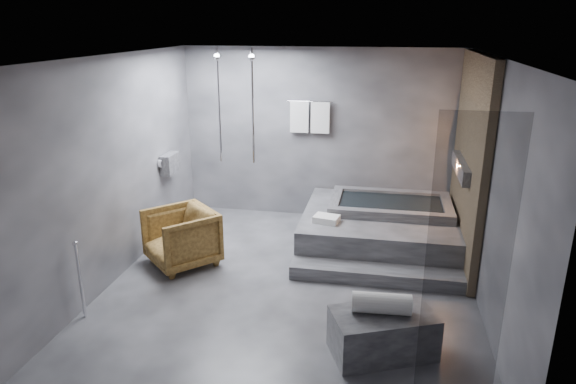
# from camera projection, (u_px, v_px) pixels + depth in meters

# --- Properties ---
(room) EXTENTS (5.00, 5.04, 2.82)m
(room) POSITION_uv_depth(u_px,v_px,m) (328.00, 148.00, 6.14)
(room) COLOR #303033
(room) RESTS_ON ground
(tub_deck) EXTENTS (2.20, 2.00, 0.50)m
(tub_deck) POSITION_uv_depth(u_px,v_px,m) (379.00, 228.00, 7.61)
(tub_deck) COLOR #353538
(tub_deck) RESTS_ON ground
(tub_step) EXTENTS (2.20, 0.36, 0.18)m
(tub_step) POSITION_uv_depth(u_px,v_px,m) (376.00, 275.00, 6.56)
(tub_step) COLOR #353538
(tub_step) RESTS_ON ground
(concrete_bench) EXTENTS (1.14, 0.90, 0.45)m
(concrete_bench) POSITION_uv_depth(u_px,v_px,m) (383.00, 333.00, 5.09)
(concrete_bench) COLOR #2E2E30
(concrete_bench) RESTS_ON ground
(driftwood_chair) EXTENTS (1.19, 1.19, 0.78)m
(driftwood_chair) POSITION_uv_depth(u_px,v_px,m) (181.00, 237.00, 6.95)
(driftwood_chair) COLOR #483012
(driftwood_chair) RESTS_ON ground
(rolled_towel) EXTENTS (0.59, 0.24, 0.21)m
(rolled_towel) POSITION_uv_depth(u_px,v_px,m) (382.00, 303.00, 5.00)
(rolled_towel) COLOR silver
(rolled_towel) RESTS_ON concrete_bench
(deck_towel) EXTENTS (0.38, 0.31, 0.09)m
(deck_towel) POSITION_uv_depth(u_px,v_px,m) (327.00, 219.00, 7.17)
(deck_towel) COLOR white
(deck_towel) RESTS_ON tub_deck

